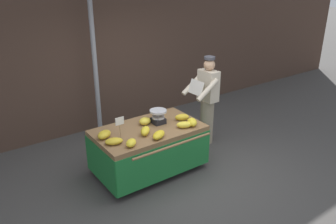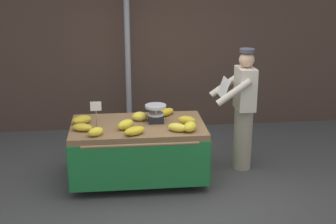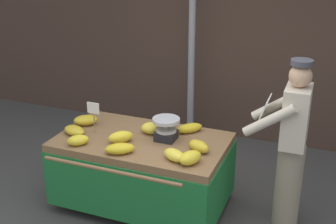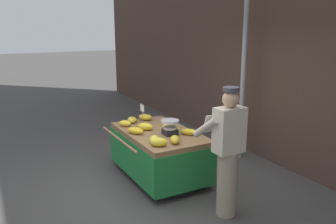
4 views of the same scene
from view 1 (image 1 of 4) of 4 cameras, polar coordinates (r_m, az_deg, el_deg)
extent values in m
plane|color=#423F3D|center=(5.73, 2.69, -10.53)|extent=(60.00, 60.00, 0.00)
cube|color=#473328|center=(7.18, -10.77, 14.18)|extent=(16.00, 0.24, 4.27)
cylinder|color=gray|center=(6.68, -12.21, 8.31)|extent=(0.09, 0.09, 3.09)
cube|color=olive|center=(5.50, -3.32, -3.11)|extent=(1.74, 1.01, 0.08)
cylinder|color=black|center=(5.37, -10.44, -9.10)|extent=(0.05, 0.69, 0.69)
cylinder|color=#B7B7BC|center=(5.36, -10.73, -9.19)|extent=(0.01, 0.12, 0.12)
cylinder|color=black|center=(6.09, 3.07, -4.69)|extent=(0.05, 0.69, 0.69)
cylinder|color=#B7B7BC|center=(6.11, 3.29, -4.61)|extent=(0.01, 0.12, 0.12)
cylinder|color=#4C4742|center=(6.00, -5.43, -5.07)|extent=(0.05, 0.05, 0.71)
cube|color=#1E7233|center=(5.29, -0.25, -8.38)|extent=(1.74, 0.02, 0.60)
cube|color=#1E7233|center=(6.04, -5.84, -4.32)|extent=(1.74, 0.02, 0.60)
cube|color=#1E7233|center=(5.31, -11.27, -8.73)|extent=(0.02, 1.01, 0.60)
cube|color=#1E7233|center=(6.11, 3.67, -3.94)|extent=(0.02, 1.01, 0.60)
cylinder|color=olive|center=(4.98, 0.95, -5.68)|extent=(1.39, 0.04, 0.04)
cube|color=black|center=(5.64, -1.64, -1.47)|extent=(0.20, 0.20, 0.09)
cylinder|color=#B7B7BC|center=(5.60, -1.66, -0.53)|extent=(0.02, 0.02, 0.11)
cylinder|color=#B7B7BC|center=(5.57, -1.66, 0.16)|extent=(0.28, 0.28, 0.04)
cylinder|color=#B7B7BC|center=(5.61, -1.65, -0.86)|extent=(0.21, 0.21, 0.03)
cylinder|color=#997A51|center=(5.17, -8.04, -3.23)|extent=(0.01, 0.01, 0.22)
cube|color=white|center=(5.09, -8.13, -1.52)|extent=(0.14, 0.01, 0.12)
ellipsoid|color=yellow|center=(4.94, -6.22, -5.17)|extent=(0.25, 0.24, 0.10)
ellipsoid|color=yellow|center=(5.59, -3.89, -1.54)|extent=(0.23, 0.20, 0.12)
ellipsoid|color=yellow|center=(5.48, 2.71, -2.14)|extent=(0.28, 0.24, 0.11)
ellipsoid|color=gold|center=(5.03, -9.06, -4.86)|extent=(0.30, 0.24, 0.09)
ellipsoid|color=gold|center=(5.74, 2.38, -0.88)|extent=(0.27, 0.23, 0.11)
ellipsoid|color=yellow|center=(5.56, 4.06, -1.70)|extent=(0.24, 0.28, 0.12)
ellipsoid|color=yellow|center=(5.26, -3.85, -3.17)|extent=(0.27, 0.27, 0.12)
ellipsoid|color=gold|center=(5.92, -1.74, -0.23)|extent=(0.29, 0.29, 0.10)
ellipsoid|color=gold|center=(5.23, -10.66, -3.73)|extent=(0.31, 0.28, 0.11)
ellipsoid|color=gold|center=(5.14, -1.57, -3.84)|extent=(0.32, 0.28, 0.10)
cylinder|color=gray|center=(6.62, 6.50, -1.58)|extent=(0.26, 0.26, 0.88)
cube|color=beige|center=(6.36, 6.78, 4.44)|extent=(0.24, 0.38, 0.58)
sphere|color=tan|center=(6.25, 6.95, 7.88)|extent=(0.21, 0.21, 0.21)
cylinder|color=#3F3F47|center=(6.22, 7.00, 9.00)|extent=(0.20, 0.20, 0.05)
cylinder|color=beige|center=(6.07, 6.66, 3.67)|extent=(0.48, 0.10, 0.37)
cylinder|color=beige|center=(6.37, 4.09, 4.66)|extent=(0.48, 0.10, 0.37)
cube|color=silver|center=(6.16, 4.74, 4.12)|extent=(0.10, 0.34, 0.25)
camera|label=2|loc=(2.91, 86.29, -4.79)|focal=50.53mm
camera|label=3|loc=(4.46, 49.92, 10.09)|focal=48.07mm
camera|label=4|loc=(7.65, 41.92, 11.84)|focal=37.36mm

